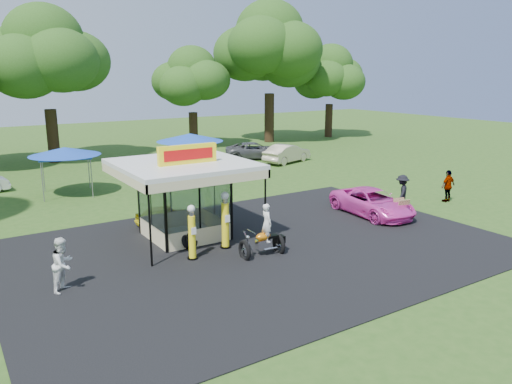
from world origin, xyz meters
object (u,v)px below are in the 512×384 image
spectator_east_b (448,186)px  bg_car_d (255,151)px  gas_station_kiosk (184,198)px  tent_east (190,138)px  a_frame_sign (401,210)px  spectator_west (63,264)px  spectator_east_a (402,192)px  kiosk_car (165,215)px  pink_sedan (372,202)px  gas_pump_right (225,222)px  motorcycle (265,235)px  gas_pump_left (192,234)px  bg_car_c (192,162)px  bg_car_e (287,153)px  tent_west (65,152)px

spectator_east_b → bg_car_d: 18.00m
gas_station_kiosk → tent_east: 12.47m
a_frame_sign → bg_car_d: (3.72, 19.06, 0.13)m
gas_station_kiosk → spectator_east_b: 15.25m
spectator_east_b → bg_car_d: spectator_east_b is taller
spectator_west → spectator_east_a: spectator_east_a is taller
kiosk_car → a_frame_sign: bearing=-119.4°
a_frame_sign → pink_sedan: pink_sedan is taller
gas_pump_right → bg_car_d: gas_pump_right is taller
gas_pump_right → gas_station_kiosk: bearing=109.2°
motorcycle → tent_east: size_ratio=0.49×
gas_pump_left → motorcycle: (2.63, -1.13, -0.20)m
motorcycle → tent_east: 15.52m
gas_pump_left → kiosk_car: (0.93, 4.88, -0.58)m
bg_car_c → tent_east: 2.89m
bg_car_c → bg_car_e: bearing=-73.5°
spectator_west → bg_car_c: spectator_west is taller
gas_pump_right → bg_car_c: size_ratio=0.49×
kiosk_car → bg_car_c: bg_car_c is taller
bg_car_c → gas_pump_left: bearing=172.6°
gas_station_kiosk → tent_east: gas_station_kiosk is taller
motorcycle → spectator_east_b: (13.34, 1.49, 0.05)m
gas_station_kiosk → gas_pump_left: 2.92m
bg_car_e → tent_east: size_ratio=1.01×
bg_car_e → spectator_east_b: bearing=163.3°
kiosk_car → spectator_east_a: spectator_east_a is taller
gas_station_kiosk → tent_east: size_ratio=1.21×
gas_pump_right → kiosk_car: gas_pump_right is taller
kiosk_car → spectator_east_b: bearing=-106.7°
a_frame_sign → spectator_east_a: size_ratio=0.58×
motorcycle → pink_sedan: 8.01m
gas_station_kiosk → kiosk_car: gas_station_kiosk is taller
kiosk_car → bg_car_c: size_ratio=0.58×
motorcycle → tent_west: bearing=110.0°
spectator_west → gas_pump_left: bearing=-41.3°
gas_pump_left → tent_west: tent_west is taller
pink_sedan → bg_car_c: size_ratio=0.99×
bg_car_d → gas_pump_right: bearing=169.7°
gas_pump_right → a_frame_sign: gas_pump_right is taller
gas_pump_left → bg_car_c: bearing=64.4°
pink_sedan → bg_car_d: bearing=80.9°
pink_sedan → spectator_west: 15.27m
gas_station_kiosk → a_frame_sign: 10.62m
bg_car_c → tent_east: bearing=170.8°
gas_pump_left → gas_pump_right: 1.77m
bg_car_e → bg_car_d: bearing=4.7°
gas_station_kiosk → a_frame_sign: gas_station_kiosk is taller
motorcycle → a_frame_sign: 8.29m
gas_pump_right → bg_car_e: size_ratio=0.53×
spectator_west → tent_east: size_ratio=0.42×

